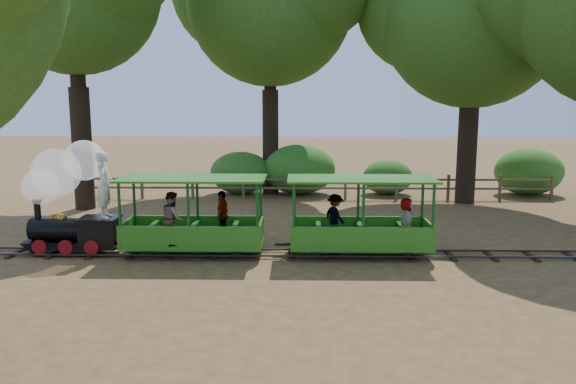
{
  "coord_description": "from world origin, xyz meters",
  "views": [
    {
      "loc": [
        -0.78,
        -13.68,
        3.9
      ],
      "look_at": [
        -1.08,
        0.5,
        1.54
      ],
      "focal_mm": 35.0,
      "sensor_mm": 36.0,
      "label": 1
    }
  ],
  "objects_px": {
    "locomotive": "(67,189)",
    "fence": "(320,185)",
    "carriage_rear": "(361,225)",
    "carriage_front": "(193,224)"
  },
  "relations": [
    {
      "from": "carriage_front",
      "to": "fence",
      "type": "distance_m",
      "value": 8.75
    },
    {
      "from": "locomotive",
      "to": "carriage_front",
      "type": "bearing_deg",
      "value": -1.86
    },
    {
      "from": "locomotive",
      "to": "fence",
      "type": "distance_m",
      "value": 10.39
    },
    {
      "from": "locomotive",
      "to": "fence",
      "type": "xyz_separation_m",
      "value": [
        6.62,
        7.93,
        -1.09
      ]
    },
    {
      "from": "locomotive",
      "to": "carriage_rear",
      "type": "xyz_separation_m",
      "value": [
        7.37,
        -0.01,
        -0.88
      ]
    },
    {
      "from": "carriage_rear",
      "to": "fence",
      "type": "xyz_separation_m",
      "value": [
        -0.75,
        7.94,
        -0.2
      ]
    },
    {
      "from": "locomotive",
      "to": "fence",
      "type": "height_order",
      "value": "locomotive"
    },
    {
      "from": "carriage_rear",
      "to": "fence",
      "type": "relative_size",
      "value": 0.2
    },
    {
      "from": "fence",
      "to": "locomotive",
      "type": "bearing_deg",
      "value": -129.85
    },
    {
      "from": "locomotive",
      "to": "carriage_rear",
      "type": "relative_size",
      "value": 0.81
    }
  ]
}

